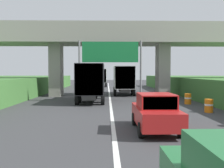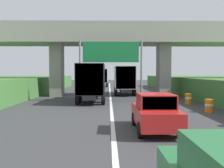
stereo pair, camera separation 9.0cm
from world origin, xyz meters
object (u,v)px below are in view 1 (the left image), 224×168
(car_red, at_px, (155,112))
(construction_barrel_3, at_px, (209,106))
(truck_silver, at_px, (123,79))
(truck_blue, at_px, (101,77))
(construction_barrel_4, at_px, (188,99))
(overhead_highway_sign, at_px, (110,56))
(truck_black, at_px, (91,81))

(car_red, height_order, construction_barrel_3, car_red)
(truck_silver, xyz_separation_m, car_red, (0.22, -19.87, -1.08))
(construction_barrel_3, bearing_deg, truck_silver, 108.56)
(truck_blue, distance_m, construction_barrel_4, 30.06)
(truck_blue, xyz_separation_m, car_red, (3.48, -38.90, -1.08))
(construction_barrel_4, bearing_deg, truck_silver, 116.44)
(construction_barrel_3, height_order, construction_barrel_4, same)
(overhead_highway_sign, xyz_separation_m, truck_silver, (1.70, 7.75, -2.27))
(truck_black, bearing_deg, overhead_highway_sign, 7.12)
(truck_silver, distance_m, construction_barrel_4, 11.12)
(overhead_highway_sign, xyz_separation_m, truck_black, (-1.73, -0.22, -2.27))
(car_red, bearing_deg, construction_barrel_3, 49.31)
(truck_blue, bearing_deg, truck_silver, -80.29)
(truck_black, height_order, truck_silver, same)
(overhead_highway_sign, bearing_deg, truck_blue, 93.32)
(truck_black, relative_size, truck_silver, 1.00)
(car_red, bearing_deg, truck_blue, 95.11)
(construction_barrel_3, relative_size, construction_barrel_4, 1.00)
(overhead_highway_sign, relative_size, truck_silver, 0.81)
(overhead_highway_sign, bearing_deg, construction_barrel_3, -45.70)
(truck_blue, height_order, construction_barrel_4, truck_blue)
(truck_black, xyz_separation_m, construction_barrel_3, (8.29, -6.51, -1.47))
(truck_black, bearing_deg, construction_barrel_3, -38.13)
(truck_black, distance_m, truck_silver, 8.68)
(truck_silver, bearing_deg, car_red, -89.36)
(overhead_highway_sign, distance_m, truck_black, 2.86)
(car_red, distance_m, construction_barrel_4, 11.05)
(truck_black, bearing_deg, car_red, -72.95)
(overhead_highway_sign, xyz_separation_m, construction_barrel_3, (6.56, -6.72, -3.74))
(truck_black, height_order, car_red, truck_black)
(truck_blue, distance_m, car_red, 39.07)
(truck_silver, bearing_deg, construction_barrel_3, -71.44)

